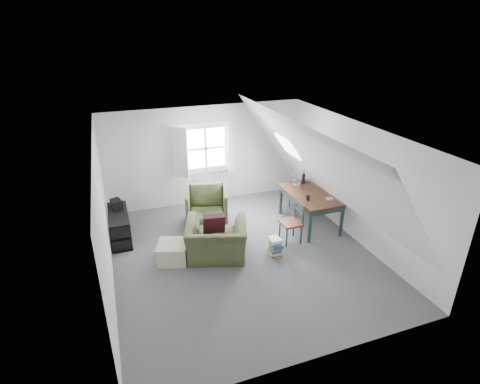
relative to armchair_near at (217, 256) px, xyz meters
name	(u,v)px	position (x,y,z in m)	size (l,w,h in m)	color
floor	(243,255)	(0.51, -0.14, 0.00)	(5.50, 5.50, 0.00)	#4F4F54
ceiling	(243,135)	(0.51, -0.14, 2.50)	(5.50, 5.50, 0.00)	white
wall_back	(205,155)	(0.51, 2.61, 1.25)	(5.00, 5.00, 0.00)	silver
wall_front	(319,287)	(0.51, -2.89, 1.25)	(5.00, 5.00, 0.00)	silver
wall_left	(104,221)	(-1.99, -0.14, 1.25)	(5.50, 5.50, 0.00)	silver
wall_right	(355,182)	(3.01, -0.14, 1.25)	(5.50, 5.50, 0.00)	silver
slope_left	(158,184)	(-1.04, -0.14, 1.78)	(5.50, 5.50, 0.00)	white
slope_right	(318,164)	(2.06, -0.14, 1.78)	(5.50, 5.50, 0.00)	white
dormer_window	(206,149)	(0.51, 2.54, 1.45)	(1.71, 0.35, 1.30)	white
skylight	(288,146)	(2.06, 1.16, 1.75)	(0.55, 0.75, 0.04)	white
armchair_near	(217,256)	(0.00, 0.00, 0.00)	(1.16, 1.02, 0.76)	#3A4224
armchair_far	(207,223)	(0.19, 1.42, 0.00)	(0.92, 0.95, 0.86)	#3A4224
throw_pillow	(214,223)	(0.00, 0.15, 0.67)	(0.43, 0.12, 0.43)	#390F1A
ottoman	(173,252)	(-0.85, 0.17, 0.19)	(0.57, 0.57, 0.38)	#BBAF92
dining_table	(311,197)	(2.40, 0.56, 0.69)	(0.95, 1.58, 0.79)	black
demijohn	(296,182)	(2.25, 1.01, 0.91)	(0.20, 0.20, 0.28)	silver
vase_twigs	(303,178)	(2.50, 1.11, 0.93)	(0.08, 0.09, 0.62)	black
cup	(308,200)	(2.15, 0.26, 0.79)	(0.11, 0.11, 0.10)	black
paper_box	(330,199)	(2.60, 0.11, 0.81)	(0.12, 0.08, 0.04)	white
dining_chair_far	(299,194)	(2.53, 1.32, 0.43)	(0.38, 0.38, 0.82)	maroon
dining_chair_near	(292,222)	(1.68, 0.03, 0.46)	(0.41, 0.41, 0.88)	maroon
media_shelf	(120,228)	(-1.76, 1.35, 0.28)	(0.40, 1.20, 0.62)	black
electronics_box	(117,204)	(-1.76, 1.64, 0.71)	(0.19, 0.27, 0.21)	black
magazine_stack	(275,246)	(1.13, -0.33, 0.19)	(0.28, 0.33, 0.37)	#B29933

